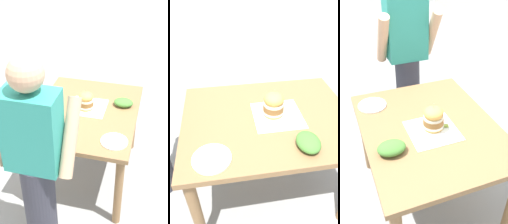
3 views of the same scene
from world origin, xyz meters
The scene contains 7 objects.
ground_plane centered at (0.00, 0.00, 0.00)m, with size 80.00×80.00×0.00m, color gray.
patio_table centered at (0.00, 0.00, 0.66)m, with size 0.93×1.18×0.78m.
serving_paper centered at (0.00, -0.06, 0.78)m, with size 0.33×0.33×0.00m, color white.
sandwich centered at (0.02, -0.04, 0.86)m, with size 0.15×0.15×0.20m.
pickle_spear centered at (0.08, -0.06, 0.79)m, with size 0.02×0.02×0.07m, color #8EA83D.
side_plate_with_forks centered at (-0.32, 0.39, 0.78)m, with size 0.22×0.22×0.02m.
side_salad centered at (-0.31, -0.17, 0.81)m, with size 0.18×0.14×0.07m, color #477F33.
Camera 2 is at (-1.15, 0.29, 1.72)m, focal length 35.00 mm.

